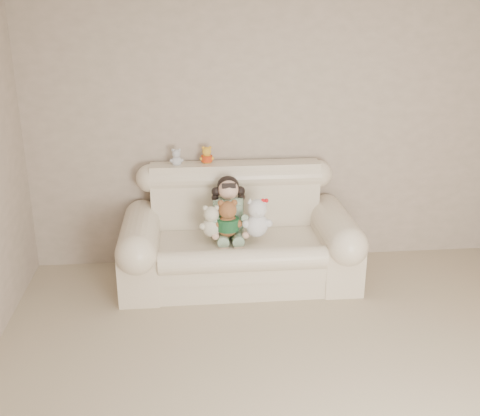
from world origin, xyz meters
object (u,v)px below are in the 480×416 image
seated_child (228,207)px  brown_teddy (228,215)px  cream_teddy (211,218)px  white_cat (257,214)px  sofa (239,229)px

seated_child → brown_teddy: bearing=-86.8°
seated_child → cream_teddy: seated_child is taller
seated_child → white_cat: seated_child is taller
white_cat → brown_teddy: bearing=150.6°
seated_child → white_cat: size_ratio=1.36×
sofa → white_cat: size_ratio=5.06×
cream_teddy → brown_teddy: bearing=6.1°
sofa → cream_teddy: bearing=-157.3°
seated_child → brown_teddy: size_ratio=1.44×
seated_child → brown_teddy: (-0.02, -0.19, -0.01)m
sofa → brown_teddy: (-0.11, -0.11, 0.18)m
sofa → brown_teddy: sofa is taller
cream_teddy → seated_child: bearing=57.2°
brown_teddy → cream_teddy: bearing=159.5°
seated_child → cream_teddy: 0.25m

